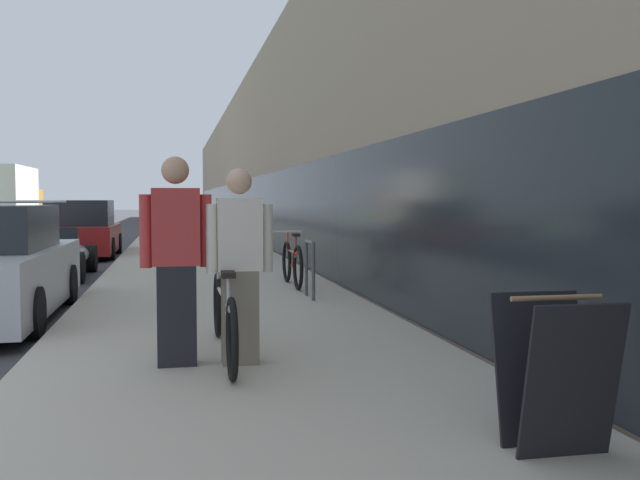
{
  "coord_description": "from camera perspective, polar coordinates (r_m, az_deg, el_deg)",
  "views": [
    {
      "loc": [
        5.12,
        -4.99,
        1.58
      ],
      "look_at": [
        8.74,
        12.64,
        0.56
      ],
      "focal_mm": 40.0,
      "sensor_mm": 36.0,
      "label": 1
    }
  ],
  "objects": [
    {
      "name": "person_bystander",
      "position": [
        6.29,
        -11.43,
        -1.64
      ],
      "size": [
        0.61,
        0.24,
        1.81
      ],
      "color": "black",
      "rests_on": "sidewalk_slab"
    },
    {
      "name": "bike_rack_hoop",
      "position": [
        10.39,
        -0.82,
        -1.86
      ],
      "size": [
        0.05,
        0.6,
        0.84
      ],
      "color": "#4C4C51",
      "rests_on": "sidewalk_slab"
    },
    {
      "name": "parked_sedan_far",
      "position": [
        20.58,
        -18.59,
        0.63
      ],
      "size": [
        1.96,
        4.02,
        1.56
      ],
      "color": "maroon",
      "rests_on": "ground"
    },
    {
      "name": "storefront_facade",
      "position": [
        34.89,
        1.21,
        5.84
      ],
      "size": [
        10.01,
        70.0,
        6.33
      ],
      "color": "gray",
      "rests_on": "ground"
    },
    {
      "name": "vintage_roadster_curbside",
      "position": [
        15.31,
        -21.13,
        -1.26
      ],
      "size": [
        1.75,
        3.83,
        1.0
      ],
      "color": "#4C5156",
      "rests_on": "ground"
    },
    {
      "name": "moving_truck",
      "position": [
        35.84,
        -23.97,
        2.92
      ],
      "size": [
        2.42,
        6.94,
        3.08
      ],
      "color": "orange",
      "rests_on": "ground"
    },
    {
      "name": "cruiser_bike_nearest",
      "position": [
        11.87,
        -2.24,
        -1.87
      ],
      "size": [
        0.52,
        1.86,
        0.9
      ],
      "color": "black",
      "rests_on": "sidewalk_slab"
    },
    {
      "name": "tandem_bicycle",
      "position": [
        6.63,
        -7.7,
        -6.1
      ],
      "size": [
        0.52,
        2.55,
        0.85
      ],
      "color": "black",
      "rests_on": "sidewalk_slab"
    },
    {
      "name": "sidewalk_slab",
      "position": [
        26.04,
        -10.13,
        -0.12
      ],
      "size": [
        4.06,
        70.0,
        0.14
      ],
      "color": "#B2AA99",
      "rests_on": "ground"
    },
    {
      "name": "person_rider",
      "position": [
        6.26,
        -6.45,
        -2.09
      ],
      "size": [
        0.58,
        0.23,
        1.71
      ],
      "color": "#756B5B",
      "rests_on": "sidewalk_slab"
    },
    {
      "name": "sandwich_board_sign",
      "position": [
        4.35,
        18.31,
        -10.05
      ],
      "size": [
        0.56,
        0.56,
        0.9
      ],
      "color": "black",
      "rests_on": "sidewalk_slab"
    }
  ]
}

